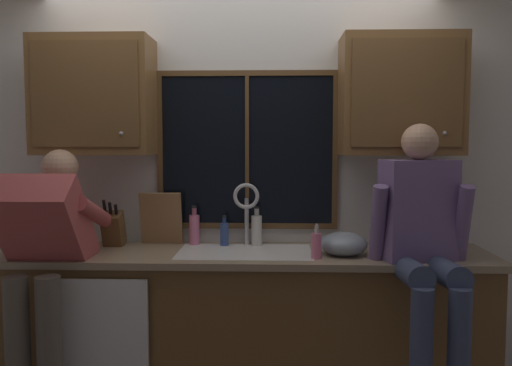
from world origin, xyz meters
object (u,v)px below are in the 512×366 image
object	(u,v)px
soap_dispenser	(316,245)
bottle_tall_clear	(224,233)
person_sitting_on_counter	(423,230)
cutting_board	(161,218)
mixing_bowl	(343,244)
bottle_green_glass	(194,229)
knife_block	(113,229)
person_standing	(44,256)
bottle_amber_small	(257,230)

from	to	relation	value
soap_dispenser	bottle_tall_clear	world-z (taller)	soap_dispenser
person_sitting_on_counter	cutting_board	world-z (taller)	person_sitting_on_counter
mixing_bowl	bottle_green_glass	world-z (taller)	bottle_green_glass
knife_block	soap_dispenser	size ratio (longest dim) A/B	1.60
bottle_tall_clear	knife_block	bearing A→B (deg)	-176.42
person_sitting_on_counter	soap_dispenser	size ratio (longest dim) A/B	6.28
person_standing	mixing_bowl	distance (m)	1.69
bottle_green_glass	person_sitting_on_counter	bearing A→B (deg)	-20.01
knife_block	bottle_amber_small	bearing A→B (deg)	3.38
person_sitting_on_counter	mixing_bowl	distance (m)	0.47
soap_dispenser	knife_block	bearing A→B (deg)	166.49
soap_dispenser	person_sitting_on_counter	bearing A→B (deg)	-10.74
person_standing	bottle_tall_clear	xyz separation A→B (m)	(0.95, 0.48, 0.05)
mixing_bowl	soap_dispenser	world-z (taller)	soap_dispenser
mixing_bowl	bottle_amber_small	size ratio (longest dim) A/B	1.10
cutting_board	soap_dispenser	size ratio (longest dim) A/B	1.71
person_sitting_on_counter	bottle_green_glass	bearing A→B (deg)	159.99
person_standing	soap_dispenser	size ratio (longest dim) A/B	7.65
person_standing	bottle_amber_small	distance (m)	1.26
soap_dispenser	mixing_bowl	bearing A→B (deg)	32.99
person_standing	cutting_board	xyz separation A→B (m)	(0.54, 0.52, 0.14)
mixing_bowl	person_sitting_on_counter	bearing A→B (deg)	-28.53
person_sitting_on_counter	bottle_green_glass	size ratio (longest dim) A/B	5.04
bottle_green_glass	knife_block	bearing A→B (deg)	-172.08
person_sitting_on_counter	person_standing	bearing A→B (deg)	-179.14
bottle_green_glass	bottle_tall_clear	bearing A→B (deg)	-7.69
person_sitting_on_counter	bottle_amber_small	xyz separation A→B (m)	(-0.91, 0.46, -0.08)
mixing_bowl	soap_dispenser	xyz separation A→B (m)	(-0.17, -0.11, 0.01)
person_sitting_on_counter	cutting_board	bearing A→B (deg)	162.42
knife_block	bottle_tall_clear	size ratio (longest dim) A/B	1.66
bottle_tall_clear	bottle_amber_small	xyz separation A→B (m)	(0.21, 0.01, 0.02)
person_sitting_on_counter	mixing_bowl	bearing A→B (deg)	151.47
bottle_tall_clear	mixing_bowl	bearing A→B (deg)	-18.14
bottle_amber_small	soap_dispenser	bearing A→B (deg)	-45.41
mixing_bowl	soap_dispenser	bearing A→B (deg)	-147.01
person_standing	cutting_board	world-z (taller)	person_standing
knife_block	bottle_amber_small	size ratio (longest dim) A/B	1.28
person_standing	knife_block	distance (m)	0.51
mixing_bowl	soap_dispenser	size ratio (longest dim) A/B	1.38
soap_dispenser	person_standing	bearing A→B (deg)	-174.76
knife_block	cutting_board	world-z (taller)	cutting_board
cutting_board	bottle_tall_clear	world-z (taller)	cutting_board
person_standing	mixing_bowl	xyz separation A→B (m)	(1.67, 0.25, 0.03)
soap_dispenser	bottle_tall_clear	size ratio (longest dim) A/B	1.04
person_standing	cutting_board	bearing A→B (deg)	43.81
bottle_tall_clear	person_sitting_on_counter	bearing A→B (deg)	-22.01
mixing_bowl	bottle_green_glass	size ratio (longest dim) A/B	1.11
person_standing	knife_block	size ratio (longest dim) A/B	4.78
person_sitting_on_counter	bottle_tall_clear	bearing A→B (deg)	157.99
knife_block	bottle_green_glass	size ratio (longest dim) A/B	1.29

